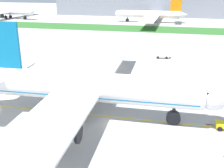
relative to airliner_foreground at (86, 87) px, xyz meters
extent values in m
plane|color=#ADAAA5|center=(5.38, -2.57, -6.43)|extent=(600.00, 600.00, 0.00)
cube|color=yellow|center=(5.38, 0.70, -6.42)|extent=(280.00, 0.36, 0.01)
cube|color=#2D6628|center=(5.38, 116.33, -6.38)|extent=(320.00, 24.00, 0.10)
cylinder|color=white|center=(0.74, 0.01, 0.18)|extent=(43.90, 6.61, 5.87)
cube|color=#0C6B9E|center=(0.74, 0.01, -0.85)|extent=(42.14, 6.11, 0.70)
sphere|color=white|center=(24.25, 0.41, 0.18)|extent=(5.58, 5.58, 5.58)
cube|color=#0C6B9E|center=(-17.66, -0.30, 7.81)|extent=(7.89, 0.72, 9.39)
cube|color=white|center=(-18.63, 5.56, 1.06)|extent=(4.98, 9.47, 0.41)
cube|color=white|center=(-1.83, 22.62, -0.56)|extent=(10.30, 39.58, 0.47)
cube|color=white|center=(-1.07, -22.67, -0.56)|extent=(10.30, 39.58, 0.47)
cylinder|color=#B7BABF|center=(-0.37, 13.77, -2.33)|extent=(5.63, 3.32, 3.23)
cylinder|color=black|center=(2.42, 13.82, -2.33)|extent=(0.54, 3.40, 3.39)
cylinder|color=#B7BABF|center=(0.09, -13.78, -2.33)|extent=(5.63, 3.32, 3.23)
cylinder|color=black|center=(2.88, -13.73, -2.33)|extent=(0.54, 3.40, 3.39)
cylinder|color=black|center=(17.38, 0.29, -3.89)|extent=(0.61, 0.61, 2.27)
cylinder|color=black|center=(17.38, 0.29, -5.03)|extent=(2.81, 1.30, 2.79)
cylinder|color=black|center=(-2.82, 3.03, -3.89)|extent=(0.61, 0.61, 2.27)
cylinder|color=black|center=(-2.82, 3.03, -5.03)|extent=(2.81, 1.30, 2.79)
cylinder|color=black|center=(-2.71, -3.13, -3.89)|extent=(0.61, 0.61, 2.27)
cylinder|color=black|center=(-2.71, -3.13, -5.03)|extent=(2.81, 1.30, 2.79)
cube|color=black|center=(23.37, 0.39, 0.91)|extent=(2.13, 4.44, 1.06)
sphere|color=black|center=(-15.95, 2.61, 0.71)|extent=(0.41, 0.41, 0.41)
sphere|color=black|center=(-13.18, 2.65, 0.71)|extent=(0.41, 0.41, 0.41)
sphere|color=black|center=(-10.41, 2.70, 0.71)|extent=(0.41, 0.41, 0.41)
sphere|color=black|center=(-7.63, 2.75, 0.71)|extent=(0.41, 0.41, 0.41)
sphere|color=black|center=(-4.86, 2.79, 0.71)|extent=(0.41, 0.41, 0.41)
sphere|color=black|center=(-2.08, 2.84, 0.71)|extent=(0.41, 0.41, 0.41)
sphere|color=black|center=(0.69, 2.89, 0.71)|extent=(0.41, 0.41, 0.41)
sphere|color=black|center=(3.46, 2.93, 0.71)|extent=(0.41, 0.41, 0.41)
sphere|color=black|center=(6.24, 2.98, 0.71)|extent=(0.41, 0.41, 0.41)
sphere|color=black|center=(9.01, 3.03, 0.71)|extent=(0.41, 0.41, 0.41)
sphere|color=black|center=(11.79, 3.07, 0.71)|extent=(0.41, 0.41, 0.41)
sphere|color=black|center=(14.56, 3.12, 0.71)|extent=(0.41, 0.41, 0.41)
sphere|color=black|center=(17.33, 3.17, 0.71)|extent=(0.41, 0.41, 0.41)
cylinder|color=black|center=(24.40, 0.41, -5.83)|extent=(1.80, 0.15, 0.12)
cylinder|color=black|center=(25.96, -0.67, -5.98)|extent=(0.91, 0.37, 0.90)
cylinder|color=black|center=(25.93, 1.54, -5.98)|extent=(0.91, 0.37, 0.90)
cylinder|color=black|center=(-1.38, -14.13, -6.01)|extent=(0.12, 0.12, 0.84)
cylinder|color=#BFE519|center=(-1.31, -14.00, -5.32)|extent=(0.10, 0.10, 0.54)
cylinder|color=black|center=(-1.46, -14.31, -6.01)|extent=(0.12, 0.12, 0.84)
cylinder|color=#BFE519|center=(-1.53, -14.44, -5.32)|extent=(0.10, 0.10, 0.54)
cube|color=#BFE519|center=(-1.42, -14.22, -5.29)|extent=(0.41, 0.50, 0.60)
sphere|color=brown|center=(-1.42, -14.22, -4.86)|extent=(0.23, 0.23, 0.23)
cube|color=#F2590C|center=(25.61, -9.07, -6.41)|extent=(0.36, 0.36, 0.03)
cone|color=#F2590C|center=(25.61, -9.07, -6.12)|extent=(0.28, 0.28, 0.55)
cube|color=white|center=(13.37, 51.04, -4.62)|extent=(3.65, 2.53, 2.72)
cube|color=white|center=(11.16, 50.85, -5.03)|extent=(1.53, 2.26, 1.90)
cube|color=#263347|center=(10.54, 50.80, -4.65)|extent=(0.24, 1.89, 0.84)
cylinder|color=black|center=(11.26, 49.73, -5.98)|extent=(0.92, 0.37, 0.90)
cylinder|color=black|center=(11.07, 51.97, -5.98)|extent=(0.92, 0.37, 0.90)
cylinder|color=black|center=(14.34, 49.99, -5.98)|extent=(0.92, 0.37, 0.90)
cylinder|color=black|center=(14.15, 52.23, -5.98)|extent=(0.92, 0.37, 0.90)
cylinder|color=white|center=(-102.89, 142.54, -0.93)|extent=(33.36, 9.68, 4.89)
cube|color=#661472|center=(-102.89, 142.54, -1.78)|extent=(32.00, 9.10, 0.59)
sphere|color=white|center=(-85.24, 139.92, -0.93)|extent=(4.64, 4.64, 4.64)
cube|color=white|center=(-101.99, 159.89, -1.54)|extent=(11.54, 30.45, 0.39)
cylinder|color=#B7BABF|center=(-101.99, 153.13, -3.02)|extent=(4.99, 3.34, 2.69)
cylinder|color=black|center=(-99.69, 152.79, -3.02)|extent=(0.81, 2.85, 2.82)
cylinder|color=#B7BABF|center=(-105.10, 132.14, -3.02)|extent=(4.99, 3.34, 2.69)
cylinder|color=black|center=(-102.81, 131.80, -3.02)|extent=(0.81, 2.85, 2.82)
cylinder|color=black|center=(-90.49, 140.70, -4.32)|extent=(0.51, 0.51, 1.89)
cylinder|color=black|center=(-90.49, 140.70, -5.27)|extent=(2.45, 1.37, 2.32)
cylinder|color=black|center=(-105.13, 145.47, -4.32)|extent=(0.51, 0.51, 1.89)
cylinder|color=black|center=(-105.13, 145.47, -5.27)|extent=(2.45, 1.37, 2.32)
cylinder|color=black|center=(-105.88, 140.39, -4.32)|extent=(0.51, 0.51, 1.89)
cylinder|color=black|center=(-105.88, 140.39, -5.27)|extent=(2.45, 1.37, 2.32)
cylinder|color=white|center=(-0.57, 144.33, -0.97)|extent=(40.09, 5.61, 4.85)
cube|color=orange|center=(-0.57, 144.33, -1.82)|extent=(38.48, 5.19, 0.58)
sphere|color=white|center=(-21.90, 144.74, -0.97)|extent=(4.60, 4.60, 4.60)
cone|color=white|center=(21.60, 143.91, -0.61)|extent=(5.41, 4.22, 4.12)
cube|color=orange|center=(16.22, 144.01, 5.33)|extent=(7.21, 0.62, 7.76)
cube|color=white|center=(16.93, 139.15, -0.25)|extent=(4.55, 7.84, 0.34)
cube|color=white|center=(17.12, 148.84, -0.25)|extent=(4.55, 7.84, 0.34)
cube|color=white|center=(1.04, 123.87, -1.58)|extent=(9.49, 36.16, 0.39)
cube|color=white|center=(1.82, 164.72, -1.58)|extent=(9.49, 36.16, 0.39)
cylinder|color=#B7BABF|center=(-0.01, 132.00, -3.05)|extent=(4.65, 2.75, 2.67)
cylinder|color=black|center=(-2.31, 132.04, -3.05)|extent=(0.45, 2.81, 2.80)
cylinder|color=#B7BABF|center=(0.46, 156.64, -3.05)|extent=(4.65, 2.75, 2.67)
cylinder|color=black|center=(-1.84, 156.68, -3.05)|extent=(0.45, 2.81, 2.80)
cylinder|color=black|center=(-15.77, 144.62, -4.34)|extent=(0.51, 0.51, 1.88)
cylinder|color=black|center=(-15.77, 144.62, -5.27)|extent=(2.32, 1.08, 2.30)
cylinder|color=black|center=(2.58, 141.73, -4.34)|extent=(0.51, 0.51, 1.88)
cylinder|color=black|center=(2.58, 141.73, -5.27)|extent=(2.32, 1.08, 2.30)
cylinder|color=black|center=(2.67, 146.82, -4.34)|extent=(0.51, 0.51, 1.88)
cylinder|color=black|center=(2.67, 146.82, -5.27)|extent=(2.32, 1.08, 2.30)
cube|color=gray|center=(-12.59, 184.01, 2.57)|extent=(134.27, 20.00, 18.00)
camera|label=1|loc=(16.31, -50.50, 19.95)|focal=45.37mm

